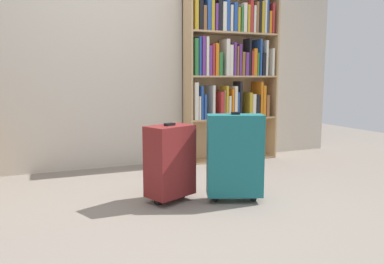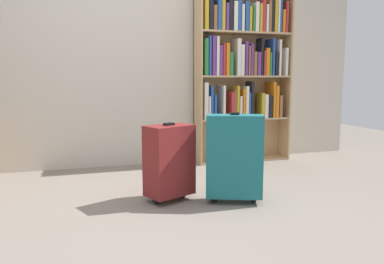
% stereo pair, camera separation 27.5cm
% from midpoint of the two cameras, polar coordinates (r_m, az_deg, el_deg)
% --- Properties ---
extents(ground_plane, '(9.69, 9.69, 0.00)m').
position_cam_midpoint_polar(ground_plane, '(2.83, -4.89, -12.25)').
color(ground_plane, slate).
extents(back_wall, '(5.54, 0.10, 2.60)m').
position_cam_midpoint_polar(back_wall, '(4.34, -12.26, 12.14)').
color(back_wall, beige).
rests_on(back_wall, ground).
extents(bookshelf, '(1.13, 0.27, 1.97)m').
position_cam_midpoint_polar(bookshelf, '(4.54, 4.00, 9.94)').
color(bookshelf, tan).
rests_on(bookshelf, ground).
extents(suitcase_teal, '(0.47, 0.33, 0.72)m').
position_cam_midpoint_polar(suitcase_teal, '(3.02, 3.84, -3.56)').
color(suitcase_teal, '#19666B').
rests_on(suitcase_teal, ground).
extents(suitcase_dark_red, '(0.42, 0.35, 0.63)m').
position_cam_midpoint_polar(suitcase_dark_red, '(3.03, -5.93, -4.34)').
color(suitcase_dark_red, maroon).
rests_on(suitcase_dark_red, ground).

